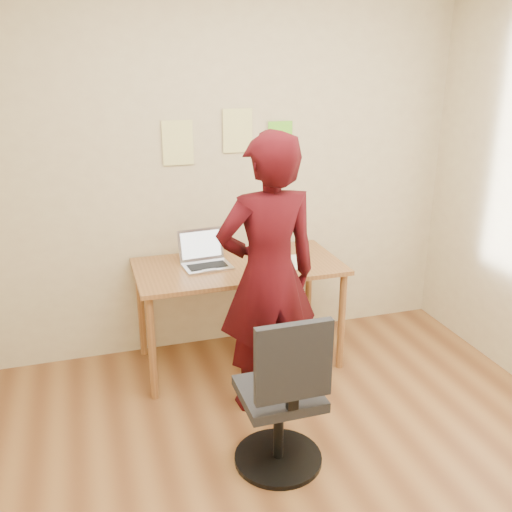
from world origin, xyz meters
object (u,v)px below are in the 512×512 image
object	(u,v)px
desk	(239,276)
office_chair	(283,405)
phone	(270,272)
person	(268,277)
laptop	(205,258)

from	to	relation	value
desk	office_chair	xyz separation A→B (m)	(-0.09, -1.16, -0.26)
desk	phone	world-z (taller)	phone
desk	person	size ratio (longest dim) A/B	0.81
desk	phone	xyz separation A→B (m)	(0.15, -0.21, 0.09)
desk	laptop	bearing A→B (deg)	164.30
phone	person	size ratio (longest dim) A/B	0.09
desk	person	xyz separation A→B (m)	(0.03, -0.55, 0.21)
person	laptop	bearing A→B (deg)	-70.69
desk	office_chair	size ratio (longest dim) A/B	1.52
laptop	office_chair	xyz separation A→B (m)	(0.13, -1.22, -0.40)
desk	laptop	xyz separation A→B (m)	(-0.22, 0.06, 0.14)
laptop	office_chair	bearing A→B (deg)	-88.85
laptop	office_chair	size ratio (longest dim) A/B	0.37
office_chair	person	world-z (taller)	person
desk	person	world-z (taller)	person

